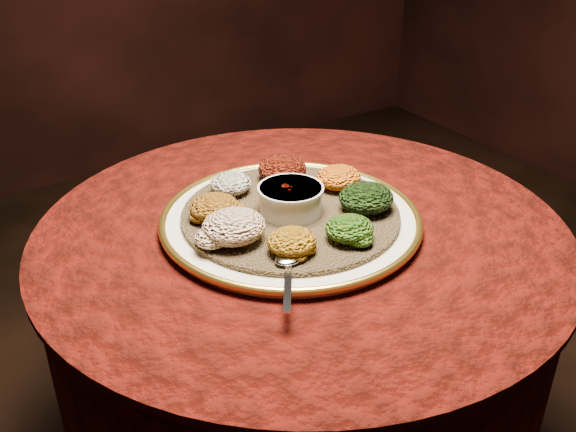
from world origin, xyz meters
TOP-DOWN VIEW (x-y plane):
  - table at (0.00, 0.00)m, footprint 0.96×0.96m
  - platter at (-0.02, 0.01)m, footprint 0.47×0.47m
  - injera at (-0.02, 0.01)m, footprint 0.47×0.47m
  - stew_bowl at (-0.02, 0.01)m, footprint 0.12×0.12m
  - spoon at (-0.11, -0.14)m, footprint 0.10×0.13m
  - portion_ayib at (-0.07, 0.13)m, footprint 0.08×0.07m
  - portion_kitfo at (0.04, 0.13)m, footprint 0.10×0.09m
  - portion_tikil at (0.11, 0.05)m, footprint 0.09×0.08m
  - portion_gomen at (0.10, -0.05)m, footprint 0.10×0.09m
  - portion_mixveg at (0.01, -0.12)m, footprint 0.08×0.08m
  - portion_kik at (-0.09, -0.10)m, footprint 0.08×0.08m
  - portion_timatim at (-0.15, -0.02)m, footprint 0.11×0.10m
  - portion_shiro at (-0.14, 0.06)m, footprint 0.09×0.08m

SIDE VIEW (x-z plane):
  - table at x=0.00m, z-range 0.19..0.92m
  - platter at x=-0.02m, z-range 0.73..0.76m
  - injera at x=-0.02m, z-range 0.75..0.76m
  - spoon at x=-0.11m, z-range 0.76..0.77m
  - portion_ayib at x=-0.07m, z-range 0.76..0.80m
  - portion_kik at x=-0.09m, z-range 0.76..0.80m
  - portion_mixveg at x=0.01m, z-range 0.76..0.80m
  - portion_tikil at x=0.11m, z-range 0.76..0.80m
  - portion_shiro at x=-0.14m, z-range 0.76..0.80m
  - portion_kitfo at x=0.04m, z-range 0.76..0.81m
  - portion_gomen at x=0.10m, z-range 0.76..0.81m
  - portion_timatim at x=-0.15m, z-range 0.76..0.81m
  - stew_bowl at x=-0.02m, z-range 0.77..0.81m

